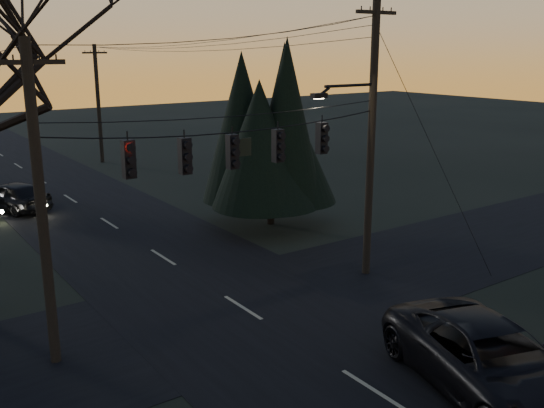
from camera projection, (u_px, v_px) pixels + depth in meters
main_road at (125, 233)px, 27.67m from camera, size 8.00×120.00×0.02m
cross_road at (243, 308)px, 19.76m from camera, size 60.00×7.00×0.02m
utility_pole_right at (366, 273)px, 22.83m from camera, size 5.00×0.30×10.00m
utility_pole_left at (56, 361)px, 16.41m from camera, size 1.80×0.30×8.50m
utility_pole_far_r at (103, 162)px, 44.98m from camera, size 1.80×0.30×8.50m
span_signal_assembly at (234, 149)px, 18.31m from camera, size 11.50×0.44×1.57m
evergreen_right at (271, 133)px, 28.16m from camera, size 4.57×4.57×7.60m
suv_near at (491, 361)px, 14.65m from camera, size 4.60×6.89×1.76m
sedan_oncoming_a at (12, 196)px, 31.36m from camera, size 3.51×4.87×1.54m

